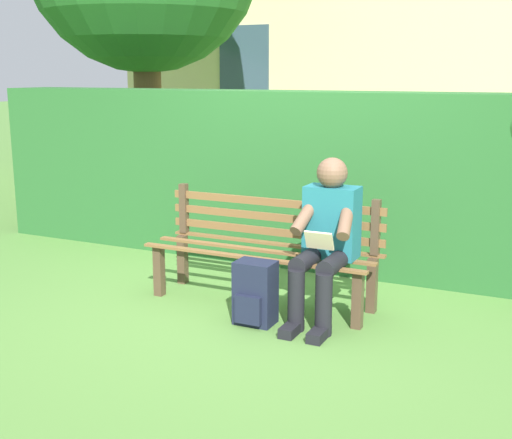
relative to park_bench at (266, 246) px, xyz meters
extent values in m
plane|color=#517F38|center=(0.00, 0.09, -0.44)|extent=(60.00, 60.00, 0.00)
cube|color=#4C3828|center=(-0.82, 0.26, -0.23)|extent=(0.07, 0.07, 0.41)
cube|color=#4C3828|center=(0.82, 0.26, -0.23)|extent=(0.07, 0.07, 0.41)
cube|color=#4C3828|center=(-0.82, -0.09, -0.23)|extent=(0.07, 0.07, 0.41)
cube|color=#4C3828|center=(0.82, -0.09, -0.23)|extent=(0.07, 0.07, 0.41)
cube|color=brown|center=(0.00, -0.14, -0.01)|extent=(1.80, 0.06, 0.02)
cube|color=brown|center=(0.00, 0.09, -0.01)|extent=(1.80, 0.06, 0.02)
cube|color=brown|center=(0.00, 0.31, -0.01)|extent=(1.80, 0.06, 0.02)
cube|color=#4C3828|center=(-0.82, -0.13, 0.20)|extent=(0.06, 0.06, 0.41)
cube|color=#4C3828|center=(0.82, -0.13, 0.20)|extent=(0.06, 0.06, 0.41)
cube|color=brown|center=(0.00, -0.13, 0.09)|extent=(1.80, 0.02, 0.06)
cube|color=brown|center=(0.00, -0.13, 0.20)|extent=(1.80, 0.02, 0.06)
cube|color=brown|center=(0.00, -0.13, 0.32)|extent=(1.80, 0.02, 0.06)
cube|color=#1E6672|center=(-0.55, 0.07, 0.26)|extent=(0.38, 0.22, 0.52)
sphere|color=brown|center=(-0.55, 0.09, 0.62)|extent=(0.22, 0.22, 0.22)
cylinder|color=black|center=(-0.65, 0.28, 0.02)|extent=(0.13, 0.42, 0.13)
cylinder|color=black|center=(-0.45, 0.28, 0.02)|extent=(0.13, 0.42, 0.13)
cylinder|color=black|center=(-0.65, 0.49, -0.22)|extent=(0.12, 0.12, 0.43)
cylinder|color=black|center=(-0.45, 0.49, -0.22)|extent=(0.12, 0.12, 0.43)
cube|color=black|center=(-0.65, 0.57, -0.40)|extent=(0.10, 0.24, 0.07)
cube|color=black|center=(-0.45, 0.57, -0.40)|extent=(0.10, 0.24, 0.07)
cylinder|color=brown|center=(-0.70, 0.21, 0.32)|extent=(0.14, 0.32, 0.26)
cylinder|color=brown|center=(-0.40, 0.21, 0.32)|extent=(0.14, 0.32, 0.26)
cube|color=beige|center=(-0.55, 0.33, 0.18)|extent=(0.20, 0.07, 0.13)
cube|color=#265B28|center=(0.17, -1.14, 0.36)|extent=(6.52, 0.60, 1.58)
sphere|color=#265B28|center=(1.80, -1.20, 0.83)|extent=(0.48, 0.48, 0.48)
cylinder|color=brown|center=(3.17, -3.07, 0.78)|extent=(0.37, 0.37, 2.42)
cube|color=#334756|center=(3.02, -5.66, 1.47)|extent=(0.90, 0.04, 1.20)
cube|color=#191E33|center=(-0.14, 0.49, -0.21)|extent=(0.28, 0.20, 0.45)
cube|color=#191E33|center=(-0.14, 0.60, -0.30)|extent=(0.19, 0.04, 0.20)
cylinder|color=#191E33|center=(-0.22, 0.37, -0.19)|extent=(0.04, 0.04, 0.27)
cylinder|color=#191E33|center=(-0.06, 0.37, -0.19)|extent=(0.04, 0.04, 0.27)
camera|label=1|loc=(-2.09, 4.54, 1.31)|focal=47.00mm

